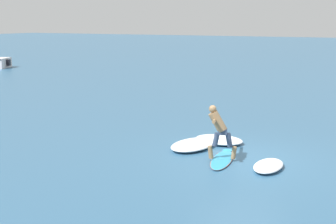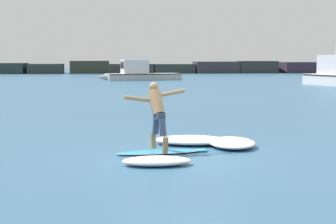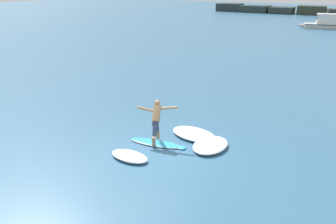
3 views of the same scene
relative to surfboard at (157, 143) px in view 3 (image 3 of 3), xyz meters
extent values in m
plane|color=#356386|center=(0.37, -0.48, -0.03)|extent=(200.00, 200.00, 0.00)
cube|color=#272F2E|center=(-22.08, 61.52, 0.77)|extent=(5.24, 3.96, 1.61)
cube|color=#263332|center=(-16.49, 61.52, 0.64)|extent=(6.00, 4.29, 1.36)
cube|color=#2A312D|center=(-10.90, 61.52, 0.59)|extent=(4.83, 4.74, 1.24)
cube|color=#2F3327|center=(-5.31, 61.52, 0.78)|extent=(5.27, 3.65, 1.63)
ellipsoid|color=#319DCD|center=(-0.04, -0.01, 0.00)|extent=(2.09, 0.93, 0.07)
ellipsoid|color=#319DCD|center=(0.98, 0.19, 0.00)|extent=(0.34, 0.36, 0.06)
ellipsoid|color=#DB5B2D|center=(-0.04, -0.01, 0.00)|extent=(2.11, 0.95, 0.03)
cone|color=black|center=(-0.85, -0.16, -0.10)|extent=(0.06, 0.06, 0.14)
cone|color=black|center=(-0.68, -0.29, -0.10)|extent=(0.06, 0.06, 0.14)
cone|color=black|center=(-0.74, 0.02, -0.10)|extent=(0.06, 0.06, 0.14)
cylinder|color=#94714C|center=(-0.16, 0.31, 0.22)|extent=(0.18, 0.21, 0.38)
cylinder|color=#34415A|center=(-0.10, 0.17, 0.60)|extent=(0.22, 0.26, 0.41)
cylinder|color=#94714C|center=(0.08, -0.32, 0.22)|extent=(0.18, 0.21, 0.38)
cylinder|color=#34415A|center=(0.03, -0.18, 0.60)|extent=(0.22, 0.26, 0.41)
cube|color=#34415A|center=(-0.04, -0.01, 0.83)|extent=(0.28, 0.31, 0.16)
cylinder|color=#94714C|center=(-0.09, 0.13, 1.13)|extent=(0.45, 0.60, 0.65)
sphere|color=#94714C|center=(-0.14, 0.27, 1.49)|extent=(0.21, 0.21, 0.21)
cylinder|color=#94714C|center=(-0.55, 0.07, 1.23)|extent=(0.62, 0.31, 0.20)
cylinder|color=#94714C|center=(0.30, 0.39, 1.34)|extent=(0.62, 0.31, 0.19)
cube|color=#AFB4AD|center=(1.00, 40.18, 0.27)|extent=(7.25, 3.67, 0.62)
cone|color=#AFB4AD|center=(-2.85, 39.24, 0.27)|extent=(1.33, 0.89, 0.62)
cube|color=black|center=(1.00, 40.18, 0.53)|extent=(7.19, 3.71, 0.08)
cube|color=silver|center=(0.21, 39.99, 1.23)|extent=(2.68, 2.08, 1.30)
cube|color=#232D38|center=(-0.96, 39.70, 1.39)|extent=(0.32, 1.22, 0.65)
cylinder|color=silver|center=(0.21, 39.99, 2.33)|extent=(0.06, 0.06, 0.90)
ellipsoid|color=white|center=(0.87, 1.30, 0.07)|extent=(2.03, 1.40, 0.21)
ellipsoid|color=white|center=(-0.18, -1.40, 0.06)|extent=(1.42, 0.74, 0.18)
ellipsoid|color=white|center=(1.82, 0.78, 0.07)|extent=(1.24, 1.69, 0.21)
camera|label=1|loc=(-12.34, -4.44, 3.97)|focal=50.00mm
camera|label=2|loc=(-0.84, -12.73, 2.20)|focal=60.00mm
camera|label=3|loc=(6.14, -9.03, 5.52)|focal=35.00mm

